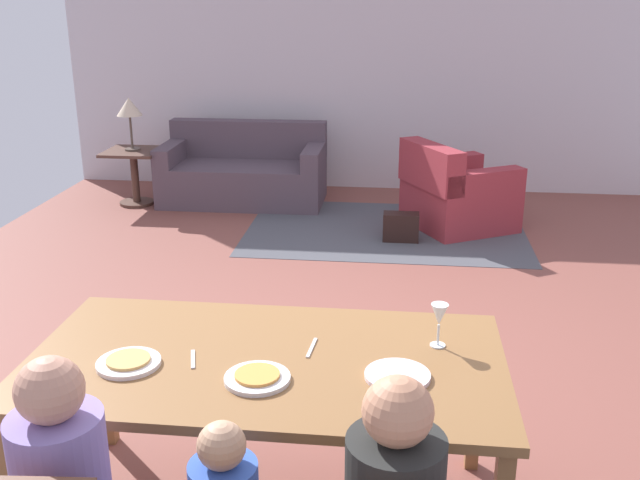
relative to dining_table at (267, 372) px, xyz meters
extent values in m
cube|color=brown|center=(0.13, 2.20, -0.70)|extent=(6.82, 6.78, 0.02)
cube|color=silver|center=(0.13, 5.64, 0.66)|extent=(6.82, 0.10, 2.70)
cube|color=brown|center=(0.00, 0.00, 0.05)|extent=(1.90, 1.01, 0.04)
cube|color=brown|center=(-0.89, 0.44, -0.33)|extent=(0.06, 0.06, 0.72)
cube|color=brown|center=(0.89, 0.44, -0.33)|extent=(0.06, 0.06, 0.72)
cylinder|color=white|center=(-0.52, -0.12, 0.07)|extent=(0.25, 0.25, 0.02)
cylinder|color=tan|center=(-0.52, -0.12, 0.09)|extent=(0.17, 0.17, 0.01)
cylinder|color=silver|center=(0.00, -0.18, 0.07)|extent=(0.25, 0.25, 0.02)
cylinder|color=gold|center=(0.00, -0.18, 0.09)|extent=(0.17, 0.17, 0.01)
cylinder|color=silver|center=(0.52, -0.10, 0.07)|extent=(0.25, 0.25, 0.02)
cylinder|color=silver|center=(0.68, 0.18, 0.07)|extent=(0.06, 0.06, 0.01)
cylinder|color=silver|center=(0.68, 0.18, 0.12)|extent=(0.01, 0.01, 0.09)
cone|color=silver|center=(0.68, 0.18, 0.21)|extent=(0.07, 0.07, 0.09)
cube|color=silver|center=(-0.28, -0.05, 0.07)|extent=(0.06, 0.15, 0.01)
cube|color=silver|center=(0.17, 0.10, 0.07)|extent=(0.03, 0.17, 0.01)
cylinder|color=#8A75BE|center=(-0.52, -0.72, -0.01)|extent=(0.30, 0.30, 0.46)
sphere|color=tan|center=(-0.52, -0.72, 0.31)|extent=(0.21, 0.21, 0.21)
sphere|color=tan|center=(0.00, -0.72, 0.15)|extent=(0.15, 0.15, 0.15)
sphere|color=tan|center=(0.52, -0.72, 0.31)|extent=(0.21, 0.21, 0.21)
cube|color=#4B4C53|center=(0.39, 4.03, -0.69)|extent=(2.60, 1.80, 0.01)
cube|color=#51424C|center=(-1.15, 4.83, -0.48)|extent=(1.70, 0.84, 0.42)
cube|color=#51424C|center=(-1.15, 5.17, -0.07)|extent=(1.70, 0.20, 0.40)
cube|color=#51424C|center=(-1.91, 4.83, -0.17)|extent=(0.18, 0.84, 0.20)
cube|color=#51424C|center=(-0.39, 4.83, -0.17)|extent=(0.18, 0.84, 0.20)
cube|color=maroon|center=(1.08, 4.23, -0.48)|extent=(1.15, 1.15, 0.42)
cube|color=maroon|center=(0.78, 4.06, -0.07)|extent=(0.59, 0.84, 0.40)
cube|color=maroon|center=(1.24, 3.93, -0.17)|extent=(0.82, 0.57, 0.20)
cube|color=maroon|center=(0.92, 4.52, -0.17)|extent=(0.82, 0.57, 0.20)
cube|color=#4D3228|center=(-2.27, 4.63, -0.13)|extent=(0.56, 0.56, 0.03)
cylinder|color=#4D3228|center=(-2.27, 4.63, -0.42)|extent=(0.08, 0.08, 0.55)
cylinder|color=#4D3228|center=(-2.27, 4.63, -0.68)|extent=(0.36, 0.36, 0.03)
cylinder|color=brown|center=(-2.27, 4.63, -0.10)|extent=(0.16, 0.16, 0.02)
cylinder|color=brown|center=(-2.27, 4.63, 0.08)|extent=(0.02, 0.02, 0.34)
cone|color=beige|center=(-2.27, 4.63, 0.34)|extent=(0.26, 0.26, 0.18)
cube|color=black|center=(0.53, 3.73, -0.56)|extent=(0.32, 0.16, 0.26)
camera|label=1|loc=(0.50, -2.54, 1.45)|focal=40.77mm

